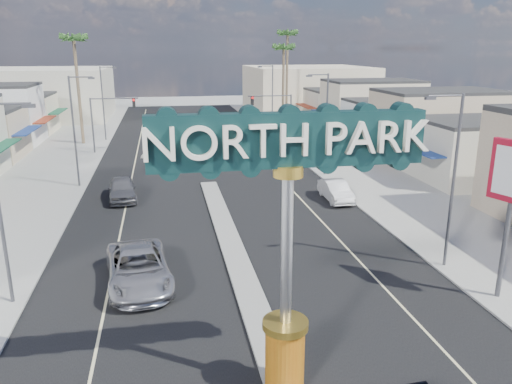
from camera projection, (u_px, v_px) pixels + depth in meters
name	position (u px, v px, depth m)	size (l,w,h in m)	color
ground	(207.00, 181.00, 43.22)	(160.00, 160.00, 0.00)	gray
road	(207.00, 181.00, 43.22)	(20.00, 120.00, 0.01)	black
median_island	(234.00, 251.00, 28.09)	(1.30, 30.00, 0.16)	gray
sidewalk_left	(36.00, 188.00, 40.72)	(8.00, 120.00, 0.12)	gray
sidewalk_right	(360.00, 173.00, 45.69)	(8.00, 120.00, 0.12)	gray
storefront_row_right	(399.00, 119.00, 58.92)	(12.00, 42.00, 6.00)	#B7B29E
backdrop_far_left	(45.00, 94.00, 80.70)	(20.00, 20.00, 8.00)	#B7B29E
backdrop_far_right	(307.00, 90.00, 88.51)	(20.00, 20.00, 8.00)	beige
gateway_sign	(287.00, 224.00, 15.12)	(8.20, 1.50, 9.15)	#B44E0D
traffic_signal_left	(109.00, 114.00, 53.62)	(5.09, 0.45, 6.00)	#47474C
traffic_signal_right	(275.00, 110.00, 56.88)	(5.09, 0.45, 6.00)	#47474C
streetlight_l_near	(1.00, 196.00, 21.08)	(2.03, 0.22, 9.00)	#47474C
streetlight_l_mid	(76.00, 126.00, 39.96)	(2.03, 0.22, 9.00)	#47474C
streetlight_l_far	(104.00, 99.00, 60.74)	(2.03, 0.22, 9.00)	#47474C
streetlight_r_near	(451.00, 174.00, 24.78)	(2.03, 0.22, 9.00)	#47474C
streetlight_r_mid	(325.00, 119.00, 43.67)	(2.03, 0.22, 9.00)	#47474C
streetlight_r_far	(271.00, 97.00, 64.44)	(2.03, 0.22, 9.00)	#47474C
palm_left_far	(74.00, 44.00, 56.61)	(2.60, 2.60, 13.10)	brown
palm_right_mid	(284.00, 52.00, 67.14)	(2.60, 2.60, 12.10)	brown
palm_right_far	(288.00, 39.00, 72.67)	(2.60, 2.60, 14.10)	brown
suv_left	(138.00, 268.00, 24.03)	(2.92, 6.32, 1.76)	#A3A2A7
car_parked_left	(122.00, 189.00, 37.68)	(2.00, 4.97, 1.69)	#5D5D61
car_parked_right	(336.00, 191.00, 37.52)	(1.58, 4.54, 1.49)	silver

